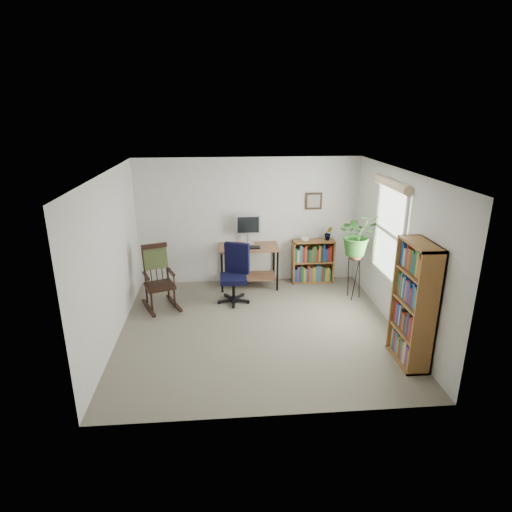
{
  "coord_description": "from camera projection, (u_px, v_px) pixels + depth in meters",
  "views": [
    {
      "loc": [
        -0.54,
        -5.87,
        3.2
      ],
      "look_at": [
        0.0,
        0.4,
        1.05
      ],
      "focal_mm": 30.0,
      "sensor_mm": 36.0,
      "label": 1
    }
  ],
  "objects": [
    {
      "name": "monitor",
      "position": [
        248.0,
        230.0,
        8.0
      ],
      "size": [
        0.46,
        0.16,
        0.56
      ],
      "primitive_type": null,
      "color": "silver",
      "rests_on": "desk"
    },
    {
      "name": "floor",
      "position": [
        258.0,
        328.0,
        6.61
      ],
      "size": [
        4.2,
        4.0,
        0.0
      ],
      "primitive_type": "cube",
      "color": "gray",
      "rests_on": "ground"
    },
    {
      "name": "office_chair",
      "position": [
        233.0,
        274.0,
        7.36
      ],
      "size": [
        0.73,
        0.73,
        1.04
      ],
      "primitive_type": null,
      "rotation": [
        0.0,
        0.0,
        -0.37
      ],
      "color": "black",
      "rests_on": "floor"
    },
    {
      "name": "wall_front",
      "position": [
        276.0,
        318.0,
        4.34
      ],
      "size": [
        4.2,
        0.0,
        2.4
      ],
      "primitive_type": "cube",
      "color": "silver",
      "rests_on": "ground"
    },
    {
      "name": "window",
      "position": [
        389.0,
        233.0,
        6.61
      ],
      "size": [
        0.12,
        1.2,
        1.5
      ],
      "primitive_type": null,
      "color": "silver",
      "rests_on": "wall_right"
    },
    {
      "name": "framed_picture",
      "position": [
        314.0,
        201.0,
        8.06
      ],
      "size": [
        0.32,
        0.04,
        0.32
      ],
      "primitive_type": null,
      "color": "black",
      "rests_on": "wall_back"
    },
    {
      "name": "wall_right",
      "position": [
        398.0,
        251.0,
        6.39
      ],
      "size": [
        0.0,
        4.0,
        2.4
      ],
      "primitive_type": "cube",
      "color": "silver",
      "rests_on": "ground"
    },
    {
      "name": "potted_plant_small",
      "position": [
        328.0,
        237.0,
        8.17
      ],
      "size": [
        0.13,
        0.24,
        0.11
      ],
      "primitive_type": "imported",
      "color": "#2E6924",
      "rests_on": "low_bookshelf"
    },
    {
      "name": "rocking_chair",
      "position": [
        159.0,
        277.0,
        7.14
      ],
      "size": [
        0.87,
        1.09,
        1.11
      ],
      "primitive_type": null,
      "rotation": [
        0.0,
        0.0,
        0.36
      ],
      "color": "black",
      "rests_on": "floor"
    },
    {
      "name": "spider_plant",
      "position": [
        359.0,
        214.0,
        7.2
      ],
      "size": [
        1.69,
        1.88,
        1.46
      ],
      "primitive_type": "imported",
      "color": "#2E6924",
      "rests_on": "plant_stand"
    },
    {
      "name": "ceiling",
      "position": [
        258.0,
        172.0,
        5.84
      ],
      "size": [
        4.2,
        4.0,
        0.0
      ],
      "primitive_type": "cube",
      "color": "silver",
      "rests_on": "ground"
    },
    {
      "name": "tall_bookshelf",
      "position": [
        414.0,
        304.0,
        5.51
      ],
      "size": [
        0.31,
        0.73,
        1.66
      ],
      "primitive_type": null,
      "color": "#956130",
      "rests_on": "floor"
    },
    {
      "name": "desk",
      "position": [
        249.0,
        266.0,
        8.09
      ],
      "size": [
        1.11,
        0.61,
        0.8
      ],
      "primitive_type": null,
      "color": "brown",
      "rests_on": "floor"
    },
    {
      "name": "plant_stand",
      "position": [
        354.0,
        275.0,
        7.55
      ],
      "size": [
        0.28,
        0.28,
        0.88
      ],
      "primitive_type": null,
      "rotation": [
        0.0,
        0.0,
        -0.16
      ],
      "color": "black",
      "rests_on": "floor"
    },
    {
      "name": "low_bookshelf",
      "position": [
        313.0,
        261.0,
        8.29
      ],
      "size": [
        0.8,
        0.27,
        0.84
      ],
      "primitive_type": null,
      "color": "#956130",
      "rests_on": "floor"
    },
    {
      "name": "wall_left",
      "position": [
        111.0,
        259.0,
        6.06
      ],
      "size": [
        0.0,
        4.0,
        2.4
      ],
      "primitive_type": "cube",
      "color": "silver",
      "rests_on": "ground"
    },
    {
      "name": "keyboard",
      "position": [
        249.0,
        248.0,
        7.84
      ],
      "size": [
        0.4,
        0.15,
        0.02
      ],
      "primitive_type": "cube",
      "color": "black",
      "rests_on": "desk"
    },
    {
      "name": "wall_back",
      "position": [
        249.0,
        221.0,
        8.11
      ],
      "size": [
        4.2,
        0.0,
        2.4
      ],
      "primitive_type": "cube",
      "color": "silver",
      "rests_on": "ground"
    }
  ]
}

